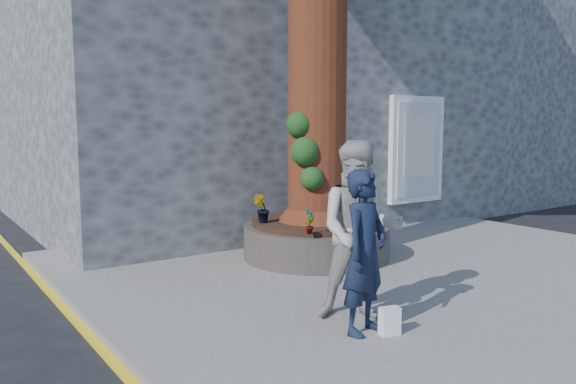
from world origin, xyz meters
TOP-DOWN VIEW (x-y plane):
  - ground at (0.00, 0.00)m, footprint 120.00×120.00m
  - pavement at (1.50, 1.00)m, footprint 9.00×8.00m
  - yellow_line at (-3.05, 1.00)m, footprint 0.10×30.00m
  - stone_shop at (2.50, 7.20)m, footprint 10.30×8.30m
  - neighbour_shop at (10.50, 7.20)m, footprint 6.00×8.00m
  - planter at (0.80, 2.00)m, footprint 2.30×2.30m
  - man at (-0.79, -0.85)m, footprint 0.70×0.56m
  - woman at (-0.56, -0.53)m, footprint 1.19×1.16m
  - shopping_bag at (-0.63, -1.05)m, footprint 0.22×0.16m
  - plant_a at (0.02, 1.15)m, footprint 0.23×0.19m
  - plant_b at (-0.05, 2.28)m, footprint 0.34×0.34m
  - plant_c at (1.65, 2.52)m, footprint 0.22×0.22m
  - plant_d at (1.45, 2.85)m, footprint 0.30×0.33m

SIDE VIEW (x-z plane):
  - ground at x=0.00m, z-range 0.00..0.00m
  - yellow_line at x=-3.05m, z-range 0.00..0.01m
  - pavement at x=1.50m, z-range 0.00..0.12m
  - shopping_bag at x=-0.63m, z-range 0.12..0.40m
  - planter at x=0.80m, z-range 0.11..0.71m
  - plant_d at x=1.45m, z-range 0.72..1.06m
  - plant_a at x=0.02m, z-range 0.72..1.08m
  - plant_c at x=1.65m, z-range 0.72..1.08m
  - plant_b at x=-0.05m, z-range 0.72..1.16m
  - man at x=-0.79m, z-range 0.12..1.78m
  - woman at x=-0.56m, z-range 0.12..2.06m
  - neighbour_shop at x=10.50m, z-range 0.00..6.00m
  - stone_shop at x=2.50m, z-range 0.01..6.31m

